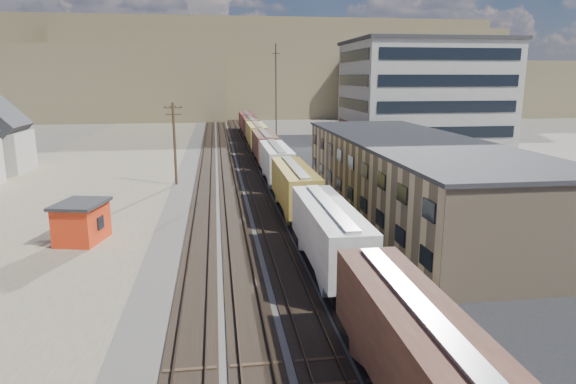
{
  "coord_description": "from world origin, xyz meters",
  "views": [
    {
      "loc": [
        -3.51,
        -21.13,
        12.97
      ],
      "look_at": [
        2.68,
        22.83,
        3.0
      ],
      "focal_mm": 32.0,
      "sensor_mm": 36.0,
      "label": 1
    }
  ],
  "objects": [
    {
      "name": "ballast_bed",
      "position": [
        0.0,
        50.0,
        0.03
      ],
      "size": [
        18.0,
        200.0,
        0.06
      ],
      "primitive_type": "cube",
      "color": "#4C4742",
      "rests_on": "ground"
    },
    {
      "name": "radio_mast",
      "position": [
        6.0,
        60.0,
        9.12
      ],
      "size": [
        1.2,
        0.16,
        18.0
      ],
      "color": "black",
      "rests_on": "ground"
    },
    {
      "name": "hills_north",
      "position": [
        0.17,
        167.92,
        14.1
      ],
      "size": [
        265.0,
        80.0,
        32.0
      ],
      "color": "brown",
      "rests_on": "ground"
    },
    {
      "name": "maintenance_shed",
      "position": [
        -14.37,
        20.25,
        1.68
      ],
      "size": [
        4.38,
        5.14,
        3.28
      ],
      "color": "red",
      "rests_on": "ground"
    },
    {
      "name": "office_tower",
      "position": [
        27.95,
        54.95,
        9.26
      ],
      "size": [
        22.6,
        18.6,
        18.45
      ],
      "color": "#9E998E",
      "rests_on": "ground"
    },
    {
      "name": "utility_pole_north",
      "position": [
        -8.5,
        42.0,
        5.3
      ],
      "size": [
        2.2,
        0.32,
        10.0
      ],
      "color": "#382619",
      "rests_on": "ground"
    },
    {
      "name": "parked_car_far",
      "position": [
        28.4,
        55.93,
        0.86
      ],
      "size": [
        2.33,
        5.17,
        1.72
      ],
      "primitive_type": "imported",
      "rotation": [
        0.0,
        0.0,
        0.06
      ],
      "color": "silver",
      "rests_on": "ground"
    },
    {
      "name": "asphalt_lot",
      "position": [
        22.0,
        35.0,
        0.02
      ],
      "size": [
        26.0,
        120.0,
        0.04
      ],
      "primitive_type": "cube",
      "color": "#232326",
      "rests_on": "ground"
    },
    {
      "name": "warehouse",
      "position": [
        14.98,
        25.0,
        3.65
      ],
      "size": [
        12.4,
        40.4,
        7.25
      ],
      "color": "tan",
      "rests_on": "ground"
    },
    {
      "name": "dirt_yard",
      "position": [
        -20.0,
        40.0,
        0.01
      ],
      "size": [
        24.0,
        180.0,
        0.03
      ],
      "primitive_type": "cube",
      "color": "#776852",
      "rests_on": "ground"
    },
    {
      "name": "rail_tracks",
      "position": [
        -0.55,
        50.0,
        0.11
      ],
      "size": [
        11.4,
        200.0,
        0.24
      ],
      "color": "black",
      "rests_on": "ground"
    },
    {
      "name": "freight_train",
      "position": [
        3.8,
        49.08,
        2.79
      ],
      "size": [
        3.0,
        119.74,
        4.46
      ],
      "color": "black",
      "rests_on": "ground"
    },
    {
      "name": "ground",
      "position": [
        0.0,
        0.0,
        0.0
      ],
      "size": [
        300.0,
        300.0,
        0.0
      ],
      "primitive_type": "plane",
      "color": "#6B6356",
      "rests_on": "ground"
    },
    {
      "name": "parked_car_blue",
      "position": [
        24.26,
        59.49,
        0.76
      ],
      "size": [
        5.88,
        5.4,
        1.53
      ],
      "primitive_type": "imported",
      "rotation": [
        0.0,
        0.0,
        0.9
      ],
      "color": "navy",
      "rests_on": "ground"
    }
  ]
}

